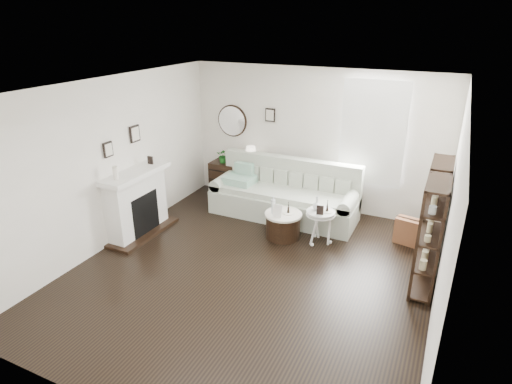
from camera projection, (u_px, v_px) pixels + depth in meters
The scene contains 18 objects.
room at pixel (352, 132), 7.74m from camera, with size 5.50×5.50×5.50m.
fireplace at pixel (138, 205), 7.33m from camera, with size 0.50×1.40×1.84m.
shelf_unit_far at pixel (435, 212), 6.45m from camera, with size 0.30×0.80×1.60m.
shelf_unit_near at pixel (430, 238), 5.70m from camera, with size 0.30×0.80×1.60m.
sofa at pixel (285, 198), 8.10m from camera, with size 2.73×0.95×1.06m.
quilt at pixel (240, 180), 8.24m from camera, with size 0.55×0.45×0.14m, color #2A9C71.
suitcase at pixel (416, 233), 7.04m from camera, with size 0.67×0.22×0.45m, color brown.
dresser at pixel (237, 180), 8.90m from camera, with size 1.10×0.48×0.74m.
table_lamp at pixel (251, 156), 8.56m from camera, with size 0.26×0.26×0.41m, color white, non-canonical shape.
potted_plant at pixel (224, 155), 8.77m from camera, with size 0.27×0.24×0.30m, color #1A5E1B.
drum_table at pixel (283, 225), 7.32m from camera, with size 0.64×0.64×0.44m.
pedestal_table at pixel (321, 214), 7.01m from camera, with size 0.48×0.48×0.58m.
eiffel_drum at pixel (288, 208), 7.21m from camera, with size 0.11×0.11×0.19m, color black, non-canonical shape.
bottle_drum at pixel (273, 205), 7.18m from camera, with size 0.07×0.07×0.31m, color silver.
card_frame_drum at pixel (277, 211), 7.08m from camera, with size 0.16×0.01×0.21m, color white.
eiffel_ped at pixel (327, 207), 6.95m from camera, with size 0.10×0.10×0.18m, color black, non-canonical shape.
flask_ped at pixel (317, 203), 7.00m from camera, with size 0.13×0.13×0.24m, color silver, non-canonical shape.
card_frame_ped at pixel (320, 210), 6.85m from camera, with size 0.11×0.01×0.15m, color black.
Camera 1 is at (2.37, -4.89, 3.53)m, focal length 30.00 mm.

